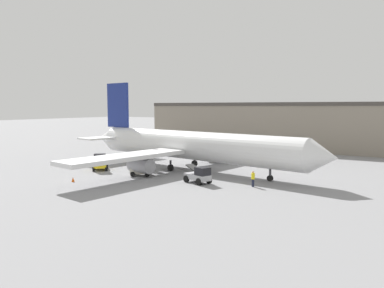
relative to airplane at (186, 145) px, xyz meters
name	(u,v)px	position (x,y,z in m)	size (l,w,h in m)	color
ground_plane	(192,170)	(1.03, -0.17, -3.38)	(400.00, 400.00, 0.00)	gray
terminal_building	(340,127)	(14.47, 33.81, 1.41)	(80.43, 13.44, 9.57)	gray
airplane	(186,145)	(0.00, 0.00, 0.00)	(40.92, 37.78, 12.51)	silver
ground_crew_worker	(253,178)	(12.32, -6.02, -2.45)	(0.38, 0.38, 1.75)	#1E2338
baggage_tug	(100,163)	(-9.57, -6.97, -2.31)	(3.12, 3.18, 2.37)	yellow
belt_loader_truck	(199,175)	(6.33, -7.48, -2.43)	(3.51, 2.70, 2.02)	#B2B2B7
pushback_tug	(144,168)	(-2.06, -6.97, -2.47)	(3.09, 2.76, 2.02)	beige
safety_cone_near	(73,179)	(-6.67, -14.30, -3.11)	(0.36, 0.36, 0.55)	#EF590F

